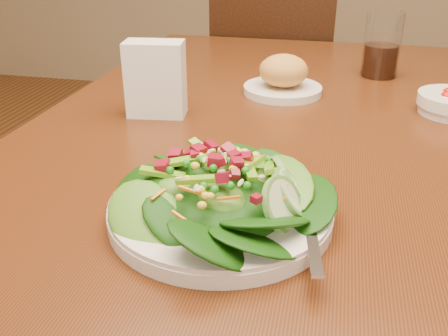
{
  "coord_description": "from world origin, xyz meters",
  "views": [
    {
      "loc": [
        0.08,
        -0.85,
        1.07
      ],
      "look_at": [
        -0.04,
        -0.32,
        0.81
      ],
      "focal_mm": 40.0,
      "sensor_mm": 36.0,
      "label": 1
    }
  ],
  "objects": [
    {
      "name": "salad_plate",
      "position": [
        -0.03,
        -0.34,
        0.78
      ],
      "size": [
        0.27,
        0.27,
        0.08
      ],
      "rotation": [
        0.0,
        0.0,
        -0.15
      ],
      "color": "silver",
      "rests_on": "dining_table"
    },
    {
      "name": "bread_plate",
      "position": [
        -0.02,
        0.16,
        0.78
      ],
      "size": [
        0.16,
        0.16,
        0.08
      ],
      "color": "silver",
      "rests_on": "dining_table"
    },
    {
      "name": "dining_table",
      "position": [
        0.0,
        0.0,
        0.65
      ],
      "size": [
        0.9,
        1.4,
        0.75
      ],
      "color": "#4B2510",
      "rests_on": "ground_plane"
    },
    {
      "name": "napkin_holder",
      "position": [
        -0.23,
        -0.02,
        0.82
      ],
      "size": [
        0.11,
        0.07,
        0.14
      ],
      "rotation": [
        0.0,
        0.0,
        0.14
      ],
      "color": "white",
      "rests_on": "dining_table"
    },
    {
      "name": "chair_far",
      "position": [
        -0.13,
        0.86,
        0.47
      ],
      "size": [
        0.42,
        0.43,
        0.89
      ],
      "rotation": [
        0.0,
        0.0,
        3.18
      ],
      "color": "black",
      "rests_on": "ground_plane"
    },
    {
      "name": "drinking_glass",
      "position": [
        0.18,
        0.35,
        0.81
      ],
      "size": [
        0.08,
        0.08,
        0.15
      ],
      "color": "silver",
      "rests_on": "dining_table"
    }
  ]
}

